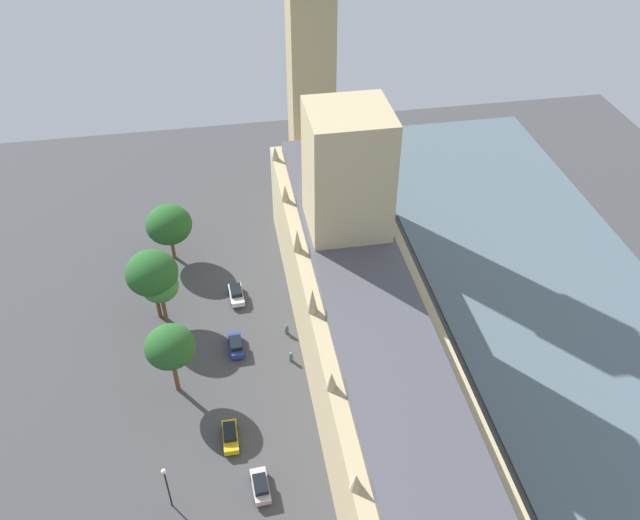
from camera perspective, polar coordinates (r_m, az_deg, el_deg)
name	(u,v)px	position (r m, az deg, el deg)	size (l,w,h in m)	color
ground_plane	(349,387)	(85.68, 2.50, -10.66)	(144.56, 144.56, 0.00)	#424244
river_thames	(590,353)	(96.06, 21.88, -7.30)	(33.41, 130.11, 0.25)	slate
parliament_building	(364,323)	(81.03, 3.74, -5.34)	(14.16, 74.56, 30.95)	tan
clock_tower	(310,31)	(105.78, -0.82, 18.86)	(7.71, 7.71, 55.82)	tan
car_white_corner	(236,294)	(97.18, -7.11, -2.86)	(2.13, 4.54, 1.74)	silver
car_blue_by_river_gate	(236,345)	(89.85, -7.12, -7.16)	(1.97, 4.28, 1.74)	navy
car_yellow_cab_far_end	(230,436)	(80.58, -7.61, -14.53)	(1.80, 4.45, 1.74)	gold
car_silver_under_trees	(261,486)	(76.52, -5.06, -18.51)	(2.00, 4.33, 1.74)	#B7B7BC
pedestrian_near_tower	(287,330)	(91.47, -2.82, -5.92)	(0.65, 0.69, 1.64)	#336B60
pedestrian_trailing	(291,357)	(88.04, -2.46, -8.20)	(0.66, 0.65, 1.58)	#336B60
plane_tree_kerbside	(170,347)	(81.65, -12.59, -7.20)	(5.98, 5.98, 10.14)	brown
plane_tree_midblock	(152,273)	(91.80, -14.07, -1.08)	(6.99, 6.99, 10.89)	brown
plane_tree_slot_10	(160,286)	(92.44, -13.41, -2.18)	(5.02, 5.02, 8.16)	brown
plane_tree_slot_11	(169,225)	(102.96, -12.68, 2.94)	(6.88, 6.88, 9.18)	brown
street_lamp_slot_12	(166,481)	(73.91, -12.90, -17.79)	(0.56, 0.56, 6.51)	black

